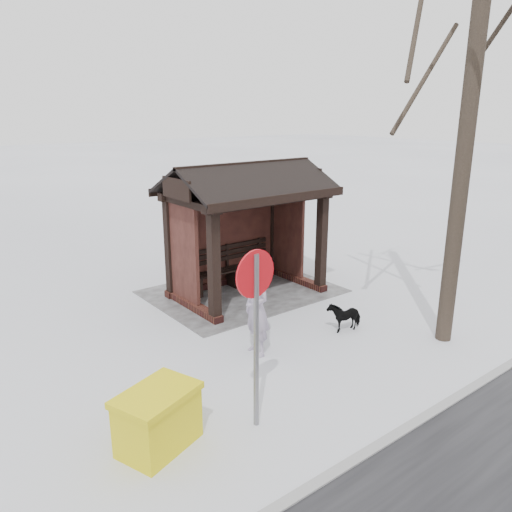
{
  "coord_description": "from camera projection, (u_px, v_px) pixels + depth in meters",
  "views": [
    {
      "loc": [
        6.63,
        8.86,
        4.17
      ],
      "look_at": [
        0.37,
        0.8,
        1.19
      ],
      "focal_mm": 35.0,
      "sensor_mm": 36.0,
      "label": 1
    }
  ],
  "objects": [
    {
      "name": "kerb",
      "position": [
        463.0,
        394.0,
        7.62
      ],
      "size": [
        120.0,
        0.15,
        0.06
      ],
      "primitive_type": "cube",
      "color": "gray",
      "rests_on": "ground"
    },
    {
      "name": "dog",
      "position": [
        344.0,
        316.0,
        9.82
      ],
      "size": [
        0.72,
        0.42,
        0.58
      ],
      "primitive_type": "imported",
      "rotation": [
        0.0,
        0.0,
        1.4
      ],
      "color": "black",
      "rests_on": "ground"
    },
    {
      "name": "pedestrian",
      "position": [
        257.0,
        308.0,
        8.68
      ],
      "size": [
        0.52,
        0.69,
        1.72
      ],
      "primitive_type": "imported",
      "rotation": [
        0.0,
        0.0,
        1.38
      ],
      "color": "#978AA2",
      "rests_on": "ground"
    },
    {
      "name": "bus_shelter",
      "position": [
        243.0,
        203.0,
        11.3
      ],
      "size": [
        3.6,
        2.4,
        3.09
      ],
      "color": "#3C1715",
      "rests_on": "ground"
    },
    {
      "name": "road_sign",
      "position": [
        255.0,
        303.0,
        6.41
      ],
      "size": [
        0.64,
        0.12,
        2.51
      ],
      "rotation": [
        0.0,
        0.0,
        0.1
      ],
      "color": "slate",
      "rests_on": "ground"
    },
    {
      "name": "trampled_patch",
      "position": [
        242.0,
        291.0,
        11.94
      ],
      "size": [
        4.2,
        3.2,
        0.02
      ],
      "primitive_type": "cube",
      "color": "gray",
      "rests_on": "ground"
    },
    {
      "name": "ground",
      "position": [
        247.0,
        294.0,
        11.79
      ],
      "size": [
        120.0,
        120.0,
        0.0
      ],
      "primitive_type": "plane",
      "color": "silver",
      "rests_on": "ground"
    },
    {
      "name": "grit_bin",
      "position": [
        158.0,
        419.0,
        6.34
      ],
      "size": [
        1.21,
        1.02,
        0.8
      ],
      "rotation": [
        0.0,
        0.0,
        0.35
      ],
      "color": "yellow",
      "rests_on": "ground"
    }
  ]
}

